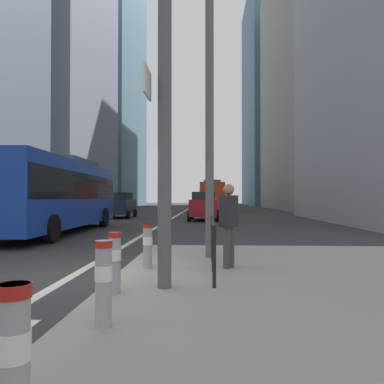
% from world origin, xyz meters
% --- Properties ---
extents(ground_plane, '(160.00, 160.00, 0.00)m').
position_xyz_m(ground_plane, '(0.00, 20.00, 0.00)').
color(ground_plane, '#303033').
extents(median_island, '(9.00, 10.00, 0.15)m').
position_xyz_m(median_island, '(5.50, -1.00, 0.07)').
color(median_island, gray).
rests_on(median_island, ground).
extents(lane_centre_line, '(0.20, 80.00, 0.01)m').
position_xyz_m(lane_centre_line, '(0.00, 30.00, 0.01)').
color(lane_centre_line, beige).
rests_on(lane_centre_line, ground).
extents(office_tower_left_mid, '(11.80, 18.32, 30.05)m').
position_xyz_m(office_tower_left_mid, '(-16.00, 35.94, 15.02)').
color(office_tower_left_mid, slate).
rests_on(office_tower_left_mid, ground).
extents(office_tower_left_far, '(11.10, 22.94, 44.85)m').
position_xyz_m(office_tower_left_far, '(-16.00, 60.40, 22.43)').
color(office_tower_left_far, slate).
rests_on(office_tower_left_far, ground).
extents(office_tower_right_mid, '(11.13, 25.56, 33.69)m').
position_xyz_m(office_tower_right_mid, '(17.00, 42.59, 16.85)').
color(office_tower_right_mid, gray).
rests_on(office_tower_right_mid, ground).
extents(office_tower_right_far, '(12.18, 24.93, 44.19)m').
position_xyz_m(office_tower_right_far, '(17.00, 71.34, 22.10)').
color(office_tower_right_far, slate).
rests_on(office_tower_right_far, ground).
extents(city_bus_blue_oncoming, '(2.90, 11.04, 3.40)m').
position_xyz_m(city_bus_blue_oncoming, '(-3.95, 8.99, 1.84)').
color(city_bus_blue_oncoming, '#14389E').
rests_on(city_bus_blue_oncoming, ground).
extents(city_bus_red_receding, '(2.72, 10.65, 3.40)m').
position_xyz_m(city_bus_red_receding, '(3.12, 34.89, 1.84)').
color(city_bus_red_receding, red).
rests_on(city_bus_red_receding, ground).
extents(city_bus_red_distant, '(2.71, 11.26, 3.40)m').
position_xyz_m(city_bus_red_distant, '(2.91, 58.42, 1.84)').
color(city_bus_red_distant, '#198456').
rests_on(city_bus_red_distant, ground).
extents(car_oncoming_mid, '(2.07, 4.13, 1.94)m').
position_xyz_m(car_oncoming_mid, '(-4.08, 21.35, 0.99)').
color(car_oncoming_mid, '#232838').
rests_on(car_oncoming_mid, ground).
extents(car_receding_near, '(2.13, 4.55, 1.94)m').
position_xyz_m(car_receding_near, '(3.60, 45.00, 0.99)').
color(car_receding_near, gold).
rests_on(car_receding_near, ground).
extents(car_receding_far, '(2.15, 4.22, 1.94)m').
position_xyz_m(car_receding_far, '(2.42, 18.46, 0.99)').
color(car_receding_far, maroon).
rests_on(car_receding_far, ground).
extents(traffic_signal_gantry, '(6.59, 0.65, 6.00)m').
position_xyz_m(traffic_signal_gantry, '(-0.20, -1.24, 4.13)').
color(traffic_signal_gantry, '#515156').
rests_on(traffic_signal_gantry, median_island).
extents(street_lamp_post, '(5.50, 0.32, 8.00)m').
position_xyz_m(street_lamp_post, '(2.74, 1.75, 5.28)').
color(street_lamp_post, '#56565B').
rests_on(street_lamp_post, median_island).
extents(bollard_front, '(0.20, 0.20, 0.93)m').
position_xyz_m(bollard_front, '(1.60, -5.00, 0.67)').
color(bollard_front, '#99999E').
rests_on(bollard_front, median_island).
extents(bollard_left, '(0.20, 0.20, 0.95)m').
position_xyz_m(bollard_left, '(1.55, -3.02, 0.68)').
color(bollard_left, '#99999E').
rests_on(bollard_left, median_island).
extents(bollard_right, '(0.20, 0.20, 0.90)m').
position_xyz_m(bollard_right, '(1.30, -1.56, 0.65)').
color(bollard_right, '#99999E').
rests_on(bollard_right, median_island).
extents(bollard_back, '(0.20, 0.20, 0.89)m').
position_xyz_m(bollard_back, '(1.49, 0.35, 0.64)').
color(bollard_back, '#99999E').
rests_on(bollard_back, median_island).
extents(pedestrian_railing, '(0.06, 3.78, 0.98)m').
position_xyz_m(pedestrian_railing, '(2.80, 0.66, 0.86)').
color(pedestrian_railing, black).
rests_on(pedestrian_railing, median_island).
extents(pedestrian_walking, '(0.40, 0.45, 1.69)m').
position_xyz_m(pedestrian_walking, '(3.12, 0.49, 1.09)').
color(pedestrian_walking, '#423D38').
rests_on(pedestrian_walking, median_island).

